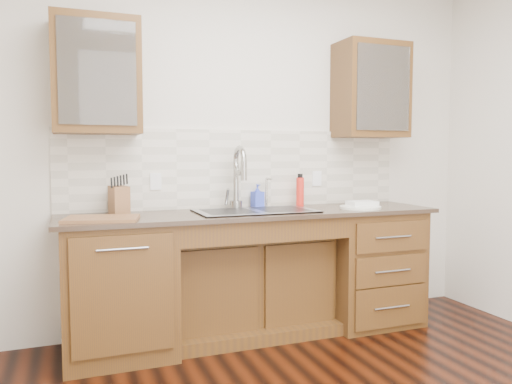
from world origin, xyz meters
name	(u,v)px	position (x,y,z in m)	size (l,w,h in m)	color
wall_back	(238,150)	(0.00, 1.80, 1.35)	(4.00, 0.10, 2.70)	beige
base_cabinet_left	(118,288)	(-0.95, 1.44, 0.44)	(0.70, 0.62, 0.88)	#593014
base_cabinet_center	(250,285)	(0.00, 1.53, 0.35)	(1.20, 0.44, 0.70)	#593014
base_cabinet_right	(367,265)	(0.95, 1.44, 0.44)	(0.70, 0.62, 0.88)	#593014
countertop	(255,213)	(0.00, 1.43, 0.90)	(2.70, 0.65, 0.03)	#84705B
backsplash	(240,169)	(0.00, 1.74, 1.21)	(2.70, 0.02, 0.59)	beige
sink	(256,223)	(0.00, 1.41, 0.83)	(0.84, 0.46, 0.19)	#9E9EA5
faucet	(236,182)	(-0.07, 1.64, 1.11)	(0.04, 0.04, 0.40)	#999993
filter_tap	(266,192)	(0.18, 1.65, 1.03)	(0.02, 0.02, 0.24)	#999993
upper_cabinet_left	(96,76)	(-1.05, 1.58, 1.83)	(0.55, 0.34, 0.75)	#593014
upper_cabinet_right	(371,91)	(1.05, 1.58, 1.83)	(0.55, 0.34, 0.75)	#593014
outlet_left	(156,182)	(-0.65, 1.73, 1.12)	(0.08, 0.01, 0.12)	white
outlet_right	(317,178)	(0.65, 1.73, 1.12)	(0.08, 0.01, 0.12)	white
soap_bottle	(257,196)	(0.11, 1.67, 1.00)	(0.08, 0.08, 0.18)	blue
water_bottle	(300,192)	(0.45, 1.62, 1.02)	(0.06, 0.06, 0.22)	red
plate	(360,207)	(0.81, 1.32, 0.92)	(0.31, 0.31, 0.02)	silver
dish_towel	(362,203)	(0.86, 1.38, 0.94)	(0.21, 0.15, 0.03)	white
knife_block	(119,200)	(-0.92, 1.59, 1.01)	(0.11, 0.17, 0.19)	#896545
cutting_board	(102,219)	(-1.05, 1.31, 0.92)	(0.44, 0.31, 0.02)	#975220
cup_left_a	(76,83)	(-1.18, 1.58, 1.78)	(0.13, 0.13, 0.11)	white
cup_left_b	(114,86)	(-0.94, 1.58, 1.77)	(0.09, 0.09, 0.08)	silver
cup_right_a	(362,97)	(0.97, 1.58, 1.77)	(0.12, 0.12, 0.10)	silver
cup_right_b	(379,98)	(1.13, 1.58, 1.77)	(0.09, 0.09, 0.09)	white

